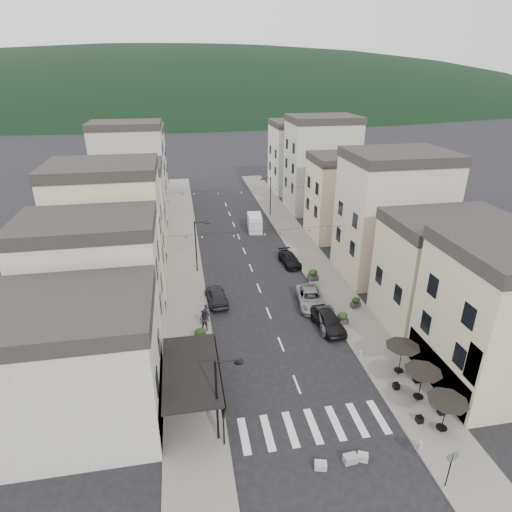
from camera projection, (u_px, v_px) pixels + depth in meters
The scene contains 33 objects.
ground at pixel (323, 451), 25.67m from camera, with size 700.00×700.00×0.00m, color black.
sidewalk_left at pixel (183, 252), 53.20m from camera, with size 4.00×76.00×0.12m, color slate.
sidewalk_right at pixel (300, 244), 55.65m from camera, with size 4.00×76.00×0.12m, color slate.
hill_backdrop at pixel (185, 100), 295.47m from camera, with size 640.00×360.00×70.00m, color black.
boutique_building at pixel (58, 374), 26.02m from camera, with size 12.00×8.00×8.00m, color #B2AEA3.
bistro_building at pixel (510, 321), 29.60m from camera, with size 10.00×8.00×10.00m, color #BAAD94.
boutique_awning at pixel (195, 370), 27.72m from camera, with size 3.77×7.50×3.28m.
buildings_row_left at pixel (124, 195), 54.77m from camera, with size 10.20×54.16×14.00m.
buildings_row_right at pixel (342, 185), 58.38m from camera, with size 10.20×54.16×14.50m.
cafe_terrace at pixel (423, 375), 28.49m from camera, with size 2.50×8.10×2.53m.
streetlamp_left_near at pixel (221, 392), 25.02m from camera, with size 1.70×0.56×6.00m.
streetlamp_left_far at pixel (198, 241), 46.60m from camera, with size 1.70×0.56×6.00m.
streetlamp_right_far at pixel (269, 193), 64.69m from camera, with size 1.70×0.56×6.00m.
traffic_sign at pixel (451, 462), 22.68m from camera, with size 0.70×0.07×2.70m.
bollards at pixel (299, 384), 30.44m from camera, with size 11.66×10.26×0.60m.
bunting_near at pixel (257, 234), 43.16m from camera, with size 19.00×0.28×0.62m.
bunting_far at pixel (236, 192), 57.55m from camera, with size 19.00×0.28×0.62m.
parked_car_a at pixel (328, 321), 37.41m from camera, with size 1.89×4.70×1.60m, color black.
parked_car_b at pixel (327, 319), 37.81m from camera, with size 1.45×4.16×1.37m, color #2F2F31.
parked_car_c at pixel (310, 298), 41.14m from camera, with size 2.45×5.32×1.48m, color gray.
parked_car_d at pixel (290, 259), 49.65m from camera, with size 1.81×4.45×1.29m, color black.
parked_car_e at pixel (217, 296), 41.54m from camera, with size 1.81×4.51×1.54m, color black.
delivery_van at pixel (255, 222), 60.15m from camera, with size 2.34×4.84×2.24m.
pedestrian_a at pixel (207, 313), 38.40m from camera, with size 0.58×0.38×1.59m, color black.
pedestrian_b at pixel (205, 320), 36.85m from camera, with size 0.96×0.75×1.98m, color #28222D.
concrete_block_a at pixel (350, 459), 24.88m from camera, with size 0.80×0.50×0.50m, color gray.
concrete_block_b at pixel (363, 457), 25.02m from camera, with size 0.60×0.45×0.45m, color #9E9B96.
concrete_block_c at pixel (321, 465), 24.52m from camera, with size 0.70×0.50×0.40m, color #A19D99.
planter_la at pixel (200, 349), 33.80m from camera, with size 1.15×0.90×1.13m.
planter_lb at pixel (200, 335), 35.58m from camera, with size 1.18×0.79×1.22m.
planter_ra at pixel (342, 318), 37.91m from camera, with size 1.19×0.87×1.20m.
planter_rb at pixel (356, 302), 40.64m from camera, with size 1.05×0.77×1.05m.
planter_rc at pixel (313, 275), 45.75m from camera, with size 1.17×0.68×1.28m.
Camera 1 is at (-7.31, -17.67, 21.15)m, focal length 30.00 mm.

